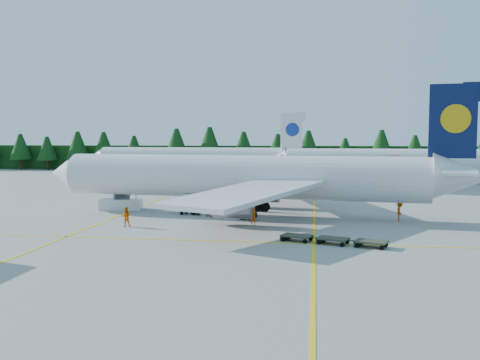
# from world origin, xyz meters

# --- Properties ---
(ground) EXTENTS (320.00, 320.00, 0.00)m
(ground) POSITION_xyz_m (0.00, 0.00, 0.00)
(ground) COLOR #9C9D98
(ground) RESTS_ON ground
(taxi_stripe_a) EXTENTS (0.25, 120.00, 0.01)m
(taxi_stripe_a) POSITION_xyz_m (-14.00, 20.00, 0.01)
(taxi_stripe_a) COLOR yellow
(taxi_stripe_a) RESTS_ON ground
(taxi_stripe_b) EXTENTS (0.25, 120.00, 0.01)m
(taxi_stripe_b) POSITION_xyz_m (6.00, 20.00, 0.01)
(taxi_stripe_b) COLOR yellow
(taxi_stripe_b) RESTS_ON ground
(taxi_stripe_cross) EXTENTS (80.00, 0.25, 0.01)m
(taxi_stripe_cross) POSITION_xyz_m (0.00, -6.00, 0.01)
(taxi_stripe_cross) COLOR yellow
(taxi_stripe_cross) RESTS_ON ground
(treeline_hedge) EXTENTS (220.00, 4.00, 6.00)m
(treeline_hedge) POSITION_xyz_m (0.00, 82.00, 3.00)
(treeline_hedge) COLOR black
(treeline_hedge) RESTS_ON ground
(airliner_navy) EXTENTS (44.67, 36.56, 13.02)m
(airliner_navy) POSITION_xyz_m (-2.53, 8.24, 3.91)
(airliner_navy) COLOR silver
(airliner_navy) RESTS_ON ground
(airliner_red) EXTENTS (43.51, 35.76, 12.65)m
(airliner_red) POSITION_xyz_m (18.61, 50.57, 3.80)
(airliner_red) COLOR silver
(airliner_red) RESTS_ON ground
(airliner_far_left) EXTENTS (43.53, 6.54, 12.65)m
(airliner_far_left) POSITION_xyz_m (-19.76, 57.06, 3.97)
(airliner_far_left) COLOR silver
(airliner_far_left) RESTS_ON ground
(airstairs) EXTENTS (4.85, 6.59, 4.10)m
(airstairs) POSITION_xyz_m (-15.51, 10.73, 0.89)
(airstairs) COLOR silver
(airstairs) RESTS_ON ground
(service_truck) EXTENTS (6.24, 2.85, 2.91)m
(service_truck) POSITION_xyz_m (-3.89, 8.19, 1.44)
(service_truck) COLOR white
(service_truck) RESTS_ON ground
(dolly_train) EXTENTS (8.15, 3.75, 0.13)m
(dolly_train) POSITION_xyz_m (7.42, -5.97, 0.43)
(dolly_train) COLOR #383C2B
(dolly_train) RESTS_ON ground
(uld_pair) EXTENTS (5.50, 2.85, 1.83)m
(uld_pair) POSITION_xyz_m (-5.28, 7.62, 1.24)
(uld_pair) COLOR #383C2B
(uld_pair) RESTS_ON ground
(crew_a) EXTENTS (0.72, 0.64, 1.66)m
(crew_a) POSITION_xyz_m (0.46, 1.75, 0.83)
(crew_a) COLOR #E65604
(crew_a) RESTS_ON ground
(crew_b) EXTENTS (1.05, 0.95, 1.78)m
(crew_b) POSITION_xyz_m (-10.96, -0.43, 0.89)
(crew_b) COLOR #D66504
(crew_b) RESTS_ON ground
(crew_c) EXTENTS (0.54, 0.77, 1.79)m
(crew_c) POSITION_xyz_m (14.18, 6.53, 0.90)
(crew_c) COLOR #D85104
(crew_c) RESTS_ON ground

